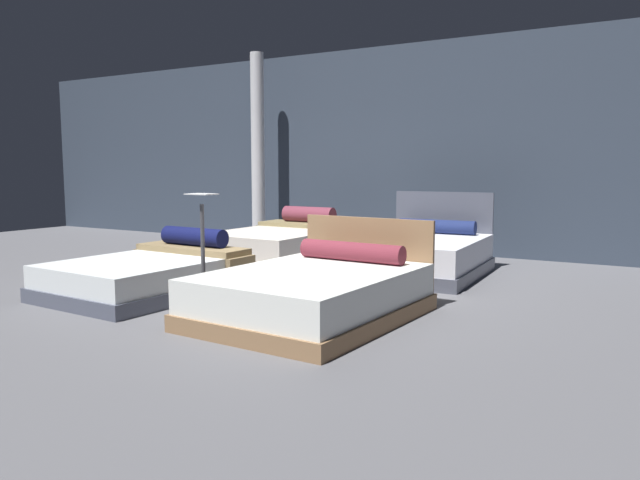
% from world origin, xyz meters
% --- Properties ---
extents(ground_plane, '(18.00, 18.00, 0.02)m').
position_xyz_m(ground_plane, '(0.00, 0.00, -0.01)').
color(ground_plane, '#5B5B60').
extents(showroom_back_wall, '(18.00, 0.06, 3.50)m').
position_xyz_m(showroom_back_wall, '(0.00, 3.57, 1.75)').
color(showroom_back_wall, '#333D4C').
rests_on(showroom_back_wall, ground_plane).
extents(bed_0, '(1.68, 2.10, 0.70)m').
position_xyz_m(bed_0, '(-1.13, -1.31, 0.22)').
color(bed_0, '#4A4F5F').
rests_on(bed_0, ground_plane).
extents(bed_1, '(1.75, 2.25, 0.89)m').
position_xyz_m(bed_1, '(1.10, -1.35, 0.24)').
color(bed_1, '#8E6947').
rests_on(bed_1, ground_plane).
extents(bed_2, '(1.67, 2.20, 0.80)m').
position_xyz_m(bed_2, '(-1.13, 1.40, 0.26)').
color(bed_2, olive).
rests_on(bed_2, ground_plane).
extents(bed_3, '(1.62, 2.12, 1.08)m').
position_xyz_m(bed_3, '(1.12, 1.41, 0.27)').
color(bed_3, '#4A4D5B').
rests_on(bed_3, ground_plane).
extents(price_sign, '(0.28, 0.24, 1.18)m').
position_xyz_m(price_sign, '(0.00, -1.67, 0.46)').
color(price_sign, '#3F3F44').
rests_on(price_sign, ground_plane).
extents(support_pillar, '(0.24, 0.24, 3.50)m').
position_xyz_m(support_pillar, '(-2.66, 2.92, 1.75)').
color(support_pillar, silver).
rests_on(support_pillar, ground_plane).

